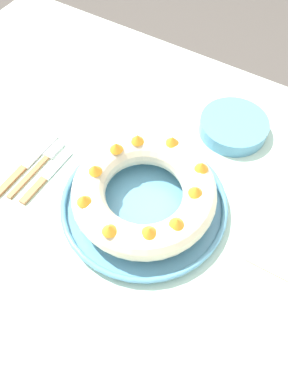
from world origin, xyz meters
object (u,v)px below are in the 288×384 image
serving_knife (23,168)px  side_bowl (233,126)px  serving_dish (144,204)px  fork (40,165)px  bundt_cake (144,192)px  cake_knife (43,180)px

serving_knife → side_bowl: size_ratio=1.24×
serving_dish → fork: serving_dish is taller
bundt_cake → serving_knife: bearing=-168.9°
serving_dish → side_bowl: (0.07, 0.30, 0.00)m
serving_dish → side_bowl: 0.31m
serving_knife → cake_knife: bearing=-1.2°
serving_dish → cake_knife: (-0.23, -0.06, -0.01)m
serving_knife → serving_dish: bearing=10.4°
serving_dish → bundt_cake: 0.05m
serving_dish → fork: (-0.26, -0.03, -0.01)m
cake_knife → side_bowl: (0.30, 0.35, 0.01)m
fork → cake_knife: (0.03, -0.03, 0.00)m
serving_dish → bundt_cake: size_ratio=1.20×
serving_dish → cake_knife: bearing=-165.9°
fork → side_bowl: 0.47m
bundt_cake → side_bowl: bundt_cake is taller
serving_dish → fork: 0.26m
cake_knife → serving_knife: bearing=-174.4°
serving_dish → bundt_cake: bearing=-67.6°
fork → serving_dish: bearing=2.2°
cake_knife → side_bowl: side_bowl is taller
side_bowl → cake_knife: bearing=-130.4°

